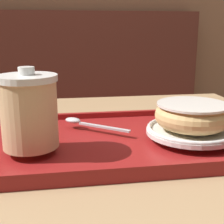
% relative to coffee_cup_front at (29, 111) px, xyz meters
% --- Properties ---
extents(booth_bench, '(1.35, 0.44, 1.00)m').
position_rel_coffee_cup_front_xyz_m(booth_bench, '(0.06, 0.92, -0.47)').
color(booth_bench, brown).
rests_on(booth_bench, ground_plane).
extents(cafe_table, '(0.78, 0.85, 0.70)m').
position_rel_coffee_cup_front_xyz_m(cafe_table, '(0.18, 0.05, -0.26)').
color(cafe_table, tan).
rests_on(cafe_table, ground_plane).
extents(serving_tray, '(0.53, 0.31, 0.02)m').
position_rel_coffee_cup_front_xyz_m(serving_tray, '(0.14, 0.05, -0.08)').
color(serving_tray, maroon).
rests_on(serving_tray, cafe_table).
extents(coffee_cup_front, '(0.10, 0.10, 0.13)m').
position_rel_coffee_cup_front_xyz_m(coffee_cup_front, '(0.00, 0.00, 0.00)').
color(coffee_cup_front, '#E0B784').
rests_on(coffee_cup_front, serving_tray).
extents(plate_with_chocolate_donut, '(0.17, 0.17, 0.01)m').
position_rel_coffee_cup_front_xyz_m(plate_with_chocolate_donut, '(0.29, 0.02, -0.05)').
color(plate_with_chocolate_donut, white).
rests_on(plate_with_chocolate_donut, serving_tray).
extents(donut_chocolate_glazed, '(0.14, 0.14, 0.04)m').
position_rel_coffee_cup_front_xyz_m(donut_chocolate_glazed, '(0.29, 0.02, -0.02)').
color(donut_chocolate_glazed, '#DBB270').
rests_on(donut_chocolate_glazed, plate_with_chocolate_donut).
extents(spoon, '(0.13, 0.10, 0.01)m').
position_rel_coffee_cup_front_xyz_m(spoon, '(0.09, 0.11, -0.06)').
color(spoon, silver).
rests_on(spoon, serving_tray).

